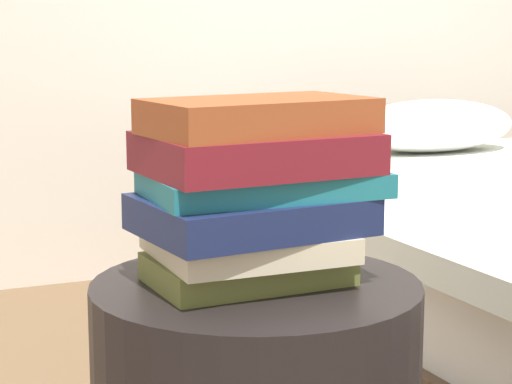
{
  "coord_description": "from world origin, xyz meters",
  "views": [
    {
      "loc": [
        -0.46,
        -1.07,
        0.84
      ],
      "look_at": [
        0.0,
        0.0,
        0.64
      ],
      "focal_mm": 66.19,
      "sensor_mm": 36.0,
      "label": 1
    }
  ],
  "objects": [
    {
      "name": "book_olive",
      "position": [
        -0.01,
        0.01,
        0.54
      ],
      "size": [
        0.25,
        0.16,
        0.04
      ],
      "primitive_type": "cube",
      "rotation": [
        0.0,
        0.0,
        0.04
      ],
      "color": "olive",
      "rests_on": "side_table"
    },
    {
      "name": "book_cream",
      "position": [
        -0.01,
        0.01,
        0.57
      ],
      "size": [
        0.23,
        0.2,
        0.03
      ],
      "primitive_type": "cube",
      "rotation": [
        0.0,
        0.0,
        -0.01
      ],
      "color": "beige",
      "rests_on": "book_olive"
    },
    {
      "name": "book_rust",
      "position": [
        0.0,
        -0.01,
        0.73
      ],
      "size": [
        0.29,
        0.19,
        0.04
      ],
      "primitive_type": "cube",
      "rotation": [
        0.0,
        0.0,
        0.13
      ],
      "color": "#994723",
      "rests_on": "book_maroon"
    },
    {
      "name": "book_maroon",
      "position": [
        0.0,
        0.0,
        0.69
      ],
      "size": [
        0.28,
        0.21,
        0.05
      ],
      "primitive_type": "cube",
      "rotation": [
        0.0,
        0.0,
        0.06
      ],
      "color": "maroon",
      "rests_on": "book_teal"
    },
    {
      "name": "book_navy",
      "position": [
        -0.01,
        0.0,
        0.61
      ],
      "size": [
        0.29,
        0.22,
        0.05
      ],
      "primitive_type": "cube",
      "rotation": [
        0.0,
        0.0,
        0.1
      ],
      "color": "#19234C",
      "rests_on": "book_cream"
    },
    {
      "name": "book_teal",
      "position": [
        0.01,
        0.0,
        0.65
      ],
      "size": [
        0.29,
        0.18,
        0.03
      ],
      "primitive_type": "cube",
      "rotation": [
        0.0,
        0.0,
        -0.02
      ],
      "color": "#1E727F",
      "rests_on": "book_navy"
    }
  ]
}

